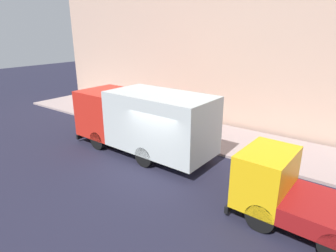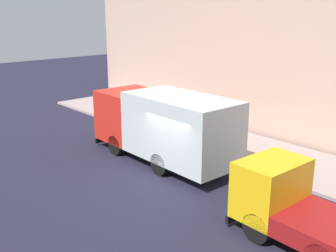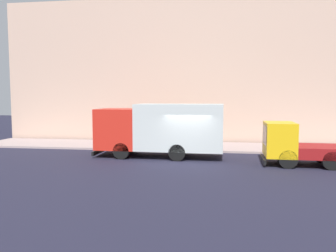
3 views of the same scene
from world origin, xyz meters
name	(u,v)px [view 3 (image 3 of 3)]	position (x,y,z in m)	size (l,w,h in m)	color
ground	(188,161)	(0.00, 0.00, 0.00)	(80.00, 80.00, 0.00)	#201F32
sidewalk	(194,147)	(5.04, 0.00, 0.06)	(4.08, 30.00, 0.13)	#A69290
building_facade	(197,70)	(7.58, 0.00, 5.41)	(0.50, 30.00, 10.81)	#CFA992
large_utility_truck	(161,128)	(1.21, 1.66, 1.68)	(2.64, 7.33, 3.04)	red
small_flatbed_truck	(299,145)	(-0.14, -5.61, 1.01)	(2.28, 4.72, 2.16)	yellow
pedestrian_walking	(150,133)	(4.40, 2.93, 1.03)	(0.50, 0.50, 1.72)	#443057
traffic_cone_orange	(114,142)	(3.90, 5.30, 0.41)	(0.39, 0.39, 0.56)	orange
street_sign_post	(171,125)	(3.41, 1.36, 1.66)	(0.44, 0.08, 2.60)	#4C5156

